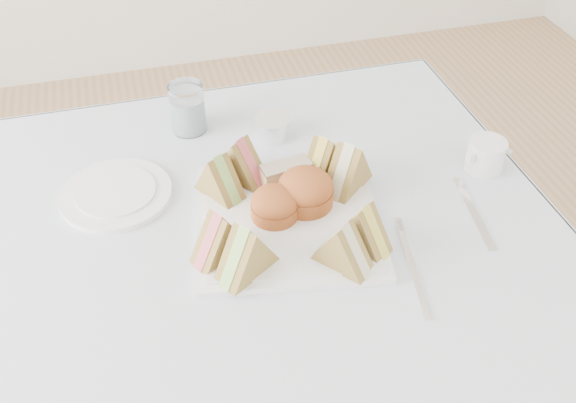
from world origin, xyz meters
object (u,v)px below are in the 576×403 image
object	(u,v)px
creamer_jug	(485,155)
serving_plate	(288,221)
water_glass	(188,108)
table	(274,372)

from	to	relation	value
creamer_jug	serving_plate	bearing A→B (deg)	169.71
serving_plate	water_glass	size ratio (longest dim) A/B	3.03
table	water_glass	bearing A→B (deg)	102.25
table	creamer_jug	size ratio (longest dim) A/B	12.72
table	creamer_jug	world-z (taller)	creamer_jug
table	water_glass	xyz separation A→B (m)	(-0.08, 0.37, 0.43)
table	water_glass	size ratio (longest dim) A/B	8.70
creamer_jug	water_glass	bearing A→B (deg)	134.51
water_glass	creamer_jug	distance (m)	0.59
table	creamer_jug	bearing A→B (deg)	11.34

